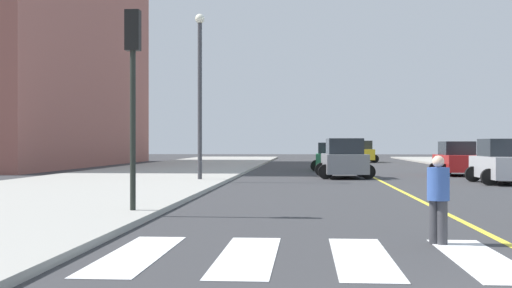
{
  "coord_description": "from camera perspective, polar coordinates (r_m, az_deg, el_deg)",
  "views": [
    {
      "loc": [
        -3.57,
        -6.61,
        1.78
      ],
      "look_at": [
        -6.48,
        32.21,
        1.78
      ],
      "focal_mm": 47.12,
      "sensor_mm": 36.0,
      "label": 1
    }
  ],
  "objects": [
    {
      "name": "car_yellow_fourth",
      "position": [
        65.92,
        9.03,
        -0.69
      ],
      "size": [
        3.04,
        4.77,
        2.1
      ],
      "rotation": [
        0.0,
        0.0,
        3.11
      ],
      "color": "gold",
      "rests_on": "ground"
    },
    {
      "name": "low_rise_brick_west",
      "position": [
        59.07,
        -20.41,
        7.8
      ],
      "size": [
        16.0,
        32.0,
        19.6
      ],
      "primitive_type": "cube",
      "color": "#8C5047",
      "rests_on": "ground"
    },
    {
      "name": "car_green_nearest",
      "position": [
        45.28,
        6.32,
        -1.14
      ],
      "size": [
        2.68,
        4.23,
        1.87
      ],
      "rotation": [
        0.0,
        0.0,
        -0.02
      ],
      "color": "#236B42",
      "rests_on": "ground"
    },
    {
      "name": "car_red_fifth",
      "position": [
        39.63,
        16.72,
        -1.27
      ],
      "size": [
        2.74,
        4.34,
        1.93
      ],
      "rotation": [
        0.0,
        0.0,
        3.16
      ],
      "color": "red",
      "rests_on": "ground"
    },
    {
      "name": "car_silver_second",
      "position": [
        32.09,
        20.31,
        -1.5
      ],
      "size": [
        2.83,
        4.52,
        2.01
      ],
      "rotation": [
        0.0,
        0.0,
        3.15
      ],
      "color": "#B7B7BC",
      "rests_on": "ground"
    },
    {
      "name": "pedestrian_crossing",
      "position": [
        12.34,
        15.22,
        -4.24
      ],
      "size": [
        0.39,
        0.39,
        1.58
      ],
      "rotation": [
        0.0,
        0.0,
        2.42
      ],
      "color": "#38383D",
      "rests_on": "ground"
    },
    {
      "name": "lane_divider_paint",
      "position": [
        46.78,
        8.66,
        -2.17
      ],
      "size": [
        0.16,
        80.0,
        0.01
      ],
      "primitive_type": "cube",
      "color": "yellow",
      "rests_on": "ground"
    },
    {
      "name": "sidewalk_kerb_west",
      "position": [
        28.02,
        -13.69,
        -3.49
      ],
      "size": [
        10.0,
        120.0,
        0.15
      ],
      "primitive_type": "cube",
      "color": "#9E9B93",
      "rests_on": "ground"
    },
    {
      "name": "traffic_light_far_corner",
      "position": [
        16.92,
        -10.4,
        6.21
      ],
      "size": [
        0.36,
        0.41,
        4.93
      ],
      "color": "black",
      "rests_on": "sidewalk_kerb_west"
    },
    {
      "name": "street_lamp",
      "position": [
        31.38,
        -4.79,
        5.27
      ],
      "size": [
        0.44,
        0.44,
        7.67
      ],
      "color": "#38383D",
      "rests_on": "sidewalk_kerb_west"
    },
    {
      "name": "car_gray_third",
      "position": [
        35.52,
        7.48,
        -1.31
      ],
      "size": [
        3.02,
        4.72,
        2.07
      ],
      "rotation": [
        0.0,
        0.0,
        0.04
      ],
      "color": "slate",
      "rests_on": "ground"
    }
  ]
}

